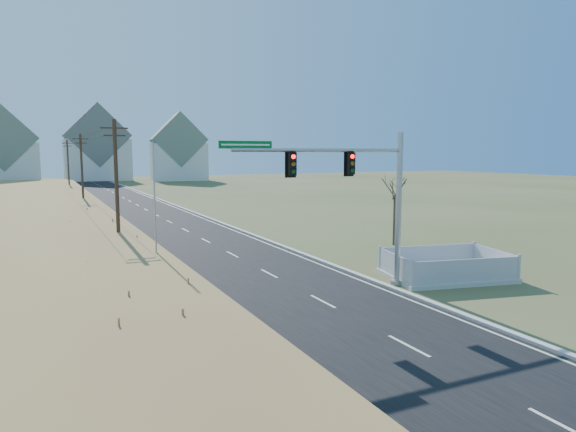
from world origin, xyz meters
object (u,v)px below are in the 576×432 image
at_px(open_sign, 398,264).
at_px(fence_enclosure, 446,273).
at_px(traffic_signal_mast, 367,195).
at_px(bare_tree, 395,187).
at_px(flagpole, 155,223).

bearing_deg(open_sign, fence_enclosure, -71.48).
relative_size(traffic_signal_mast, bare_tree, 1.83).
xyz_separation_m(fence_enclosure, open_sign, (-0.97, 2.84, 0.01)).
height_order(traffic_signal_mast, bare_tree, traffic_signal_mast).
bearing_deg(bare_tree, flagpole, -173.70).
relative_size(fence_enclosure, open_sign, 12.70).
bearing_deg(fence_enclosure, bare_tree, 81.00).
relative_size(traffic_signal_mast, flagpole, 1.33).
relative_size(open_sign, bare_tree, 0.10).
distance_m(traffic_signal_mast, flagpole, 11.59).
height_order(fence_enclosure, bare_tree, bare_tree).
relative_size(open_sign, flagpole, 0.08).
relative_size(traffic_signal_mast, fence_enclosure, 1.38).
bearing_deg(traffic_signal_mast, open_sign, 34.43).
bearing_deg(bare_tree, traffic_signal_mast, -133.69).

